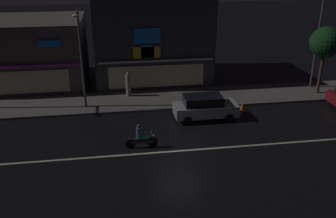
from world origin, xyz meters
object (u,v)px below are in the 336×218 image
at_px(pedestrian_on_sidewalk, 128,85).
at_px(traffic_cone, 242,106).
at_px(parked_car_near_kerb, 205,107).
at_px(streetlamp_east, 320,35).
at_px(streetlamp_mid, 81,52).
at_px(motorcycle_following, 141,138).

bearing_deg(pedestrian_on_sidewalk, traffic_cone, 54.32).
height_order(parked_car_near_kerb, traffic_cone, parked_car_near_kerb).
bearing_deg(streetlamp_east, streetlamp_mid, -175.22).
bearing_deg(streetlamp_east, pedestrian_on_sidewalk, 178.47).
height_order(streetlamp_mid, motorcycle_following, streetlamp_mid).
distance_m(streetlamp_mid, parked_car_near_kerb, 9.30).
relative_size(streetlamp_east, pedestrian_on_sidewalk, 3.90).
distance_m(pedestrian_on_sidewalk, motorcycle_following, 8.37).
bearing_deg(streetlamp_mid, traffic_cone, -8.90).
bearing_deg(traffic_cone, streetlamp_mid, 171.10).
bearing_deg(traffic_cone, parked_car_near_kerb, -159.40).
relative_size(streetlamp_east, parked_car_near_kerb, 1.75).
relative_size(streetlamp_mid, streetlamp_east, 0.92).
height_order(streetlamp_mid, traffic_cone, streetlamp_mid).
height_order(pedestrian_on_sidewalk, motorcycle_following, pedestrian_on_sidewalk).
bearing_deg(traffic_cone, motorcycle_following, -149.17).
height_order(streetlamp_mid, parked_car_near_kerb, streetlamp_mid).
height_order(streetlamp_east, pedestrian_on_sidewalk, streetlamp_east).
relative_size(streetlamp_east, motorcycle_following, 3.97).
bearing_deg(motorcycle_following, streetlamp_east, 33.55).
distance_m(streetlamp_mid, streetlamp_east, 18.53).
bearing_deg(motorcycle_following, parked_car_near_kerb, 42.26).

